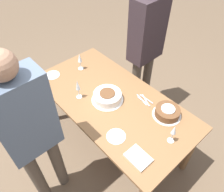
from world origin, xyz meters
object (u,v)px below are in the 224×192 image
(cake_center_white, at_px, (107,97))
(person_cutting, at_px, (146,41))
(wine_glass_near, at_px, (80,59))
(wine_glass_far, at_px, (78,86))
(person_watching, at_px, (29,129))
(wine_glass_extra, at_px, (174,131))
(cake_front_chocolate, at_px, (167,112))

(cake_center_white, height_order, person_cutting, person_cutting)
(wine_glass_near, distance_m, wine_glass_far, 0.47)
(person_watching, bearing_deg, cake_center_white, 3.32)
(wine_glass_extra, distance_m, person_cutting, 1.13)
(cake_center_white, height_order, cake_front_chocolate, cake_center_white)
(cake_center_white, xyz_separation_m, person_cutting, (0.18, -0.73, 0.26))
(cake_front_chocolate, height_order, wine_glass_extra, wine_glass_extra)
(person_cutting, bearing_deg, cake_front_chocolate, 56.84)
(wine_glass_far, bearing_deg, wine_glass_extra, -163.89)
(person_watching, bearing_deg, wine_glass_near, 35.16)
(wine_glass_near, xyz_separation_m, wine_glass_far, (-0.37, 0.29, 0.01))
(cake_front_chocolate, height_order, person_watching, person_watching)
(cake_center_white, xyz_separation_m, wine_glass_near, (0.59, -0.10, 0.10))
(cake_front_chocolate, bearing_deg, wine_glass_near, 9.55)
(cake_center_white, relative_size, wine_glass_near, 1.55)
(cake_center_white, distance_m, person_cutting, 0.80)
(cake_front_chocolate, xyz_separation_m, wine_glass_near, (1.12, 0.19, 0.10))
(cake_center_white, xyz_separation_m, cake_front_chocolate, (-0.53, -0.29, -0.00))
(wine_glass_far, bearing_deg, person_watching, 114.00)
(cake_center_white, xyz_separation_m, person_watching, (-0.05, 0.80, 0.24))
(cake_center_white, relative_size, person_watching, 0.19)
(wine_glass_near, relative_size, person_watching, 0.12)
(wine_glass_near, relative_size, wine_glass_far, 0.92)
(cake_center_white, distance_m, wine_glass_far, 0.31)
(cake_front_chocolate, distance_m, person_watching, 1.21)
(cake_front_chocolate, height_order, person_cutting, person_cutting)
(cake_center_white, height_order, wine_glass_far, wine_glass_far)
(wine_glass_far, xyz_separation_m, person_watching, (-0.27, 0.61, 0.13))
(cake_center_white, relative_size, cake_front_chocolate, 1.18)
(cake_center_white, xyz_separation_m, wine_glass_far, (0.22, 0.19, 0.11))
(cake_center_white, bearing_deg, wine_glass_far, 40.52)
(person_watching, bearing_deg, wine_glass_extra, -37.66)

